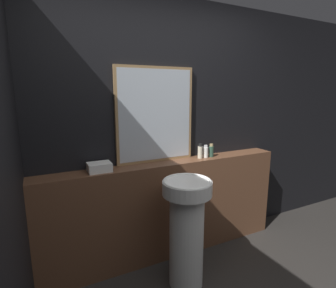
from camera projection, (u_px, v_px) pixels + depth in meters
wall_back at (163, 131)px, 2.59m from camera, size 8.00×0.06×2.50m
vanity_counter at (169, 209)px, 2.62m from camera, size 2.48×0.22×0.97m
pedestal_sink at (187, 228)px, 2.18m from camera, size 0.40×0.40×0.94m
mirror at (155, 115)px, 2.47m from camera, size 0.78×0.03×0.90m
towel_stack at (99, 167)px, 2.22m from camera, size 0.19×0.16×0.08m
shampoo_bottle at (200, 152)px, 2.66m from camera, size 0.05×0.05×0.15m
conditioner_bottle at (206, 152)px, 2.69m from camera, size 0.05×0.05×0.13m
lotion_bottle at (211, 151)px, 2.72m from camera, size 0.05×0.05×0.14m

